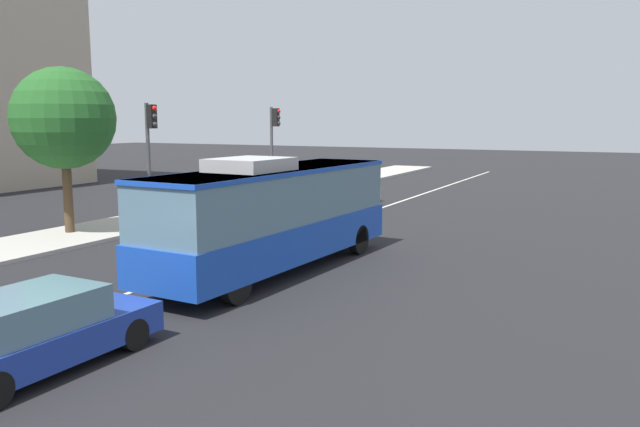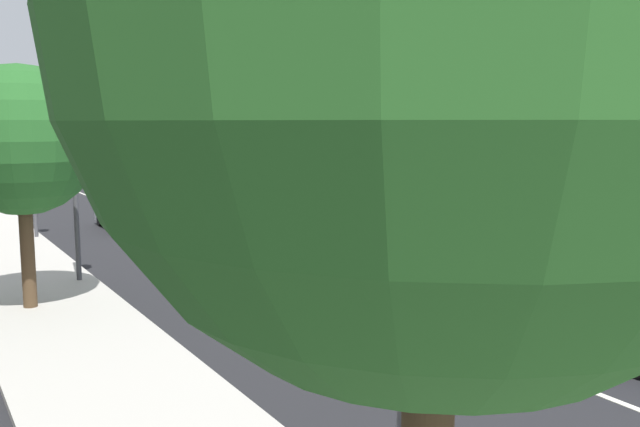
# 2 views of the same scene
# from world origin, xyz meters

# --- Properties ---
(ground_plane) EXTENTS (160.00, 160.00, 0.00)m
(ground_plane) POSITION_xyz_m (0.00, 0.00, 0.00)
(ground_plane) COLOR black
(sidewalk_kerb) EXTENTS (80.00, 3.71, 0.14)m
(sidewalk_kerb) POSITION_xyz_m (0.00, 7.64, 0.07)
(sidewalk_kerb) COLOR #B2ADA3
(sidewalk_kerb) RESTS_ON ground_plane
(lane_centre_line) EXTENTS (76.00, 0.16, 0.01)m
(lane_centre_line) POSITION_xyz_m (0.00, 0.00, 0.01)
(lane_centre_line) COLOR silver
(lane_centre_line) RESTS_ON ground_plane
(transit_bus) EXTENTS (10.12, 3.02, 3.46)m
(transit_bus) POSITION_xyz_m (-2.26, -2.15, 1.81)
(transit_bus) COLOR #1947B7
(transit_bus) RESTS_ON ground_plane
(sedan_blue) EXTENTS (4.55, 1.93, 1.46)m
(sedan_blue) POSITION_xyz_m (-10.77, -2.21, 0.72)
(sedan_blue) COLOR #1E3899
(sedan_blue) RESTS_ON ground_plane
(sedan_silver) EXTENTS (4.52, 1.85, 1.46)m
(sedan_silver) POSITION_xyz_m (12.38, 1.93, 0.72)
(sedan_silver) COLOR #B7BABF
(sedan_silver) RESTS_ON ground_plane
(traffic_light_near_corner) EXTENTS (0.34, 0.62, 5.20)m
(traffic_light_near_corner) POSITION_xyz_m (1.77, 6.15, 3.56)
(traffic_light_near_corner) COLOR #47474C
(traffic_light_near_corner) RESTS_ON ground_plane
(traffic_light_far_corner) EXTENTS (0.34, 0.62, 5.20)m
(traffic_light_far_corner) POSITION_xyz_m (11.19, 5.91, 3.56)
(traffic_light_far_corner) COLOR #47474C
(traffic_light_far_corner) RESTS_ON ground_plane
(street_tree_kerbside_centre) EXTENTS (3.92, 3.92, 6.54)m
(street_tree_kerbside_centre) POSITION_xyz_m (-0.82, 8.11, 4.56)
(street_tree_kerbside_centre) COLOR #4C3823
(street_tree_kerbside_centre) RESTS_ON ground_plane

